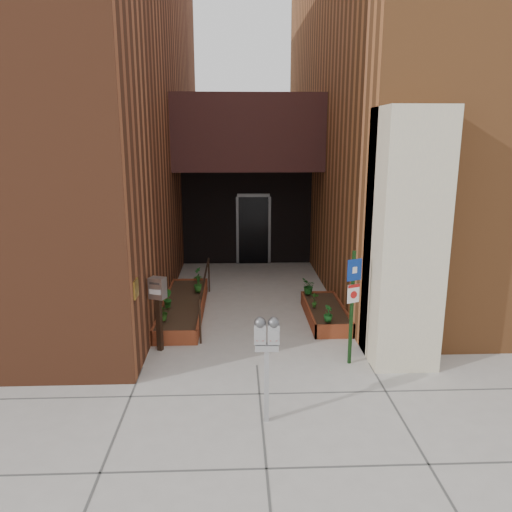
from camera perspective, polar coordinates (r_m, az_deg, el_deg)
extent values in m
plane|color=#9E9991|center=(8.97, 0.08, -12.39)|extent=(80.00, 80.00, 0.00)
cube|color=brown|center=(15.84, -24.28, 16.32)|extent=(8.00, 14.60, 10.00)
cube|color=#9C592D|center=(16.51, 21.17, 16.44)|extent=(8.00, 13.70, 10.00)
cube|color=beige|center=(8.92, 16.64, 1.82)|extent=(1.10, 1.20, 4.40)
cube|color=black|center=(14.06, -0.96, 13.88)|extent=(4.20, 2.00, 2.00)
cube|color=black|center=(15.65, -1.05, 4.67)|extent=(4.00, 0.30, 3.00)
cube|color=black|center=(15.56, -0.29, 2.93)|extent=(0.90, 0.06, 2.10)
cube|color=#B79338|center=(8.39, -13.59, -3.65)|extent=(0.04, 0.30, 0.30)
cube|color=maroon|center=(9.82, -9.34, -9.25)|extent=(0.90, 0.04, 0.30)
cube|color=maroon|center=(13.15, -7.51, -3.23)|extent=(0.90, 0.04, 0.30)
cube|color=maroon|center=(11.52, -10.43, -5.80)|extent=(0.04, 3.60, 0.30)
cube|color=maroon|center=(11.43, -6.13, -5.80)|extent=(0.04, 3.60, 0.30)
cube|color=black|center=(11.48, -8.28, -5.90)|extent=(0.82, 3.52, 0.26)
cube|color=maroon|center=(10.12, 9.01, -8.54)|extent=(0.80, 0.04, 0.30)
cube|color=maroon|center=(12.11, 7.04, -4.70)|extent=(0.80, 0.04, 0.30)
cube|color=maroon|center=(11.05, 5.98, -6.50)|extent=(0.04, 2.20, 0.30)
cube|color=maroon|center=(11.18, 9.86, -6.39)|extent=(0.04, 2.20, 0.30)
cube|color=black|center=(11.11, 7.93, -6.55)|extent=(0.72, 2.12, 0.26)
cylinder|color=black|center=(9.73, -6.41, -7.46)|extent=(0.04, 0.04, 0.90)
cylinder|color=black|center=(12.86, -5.40, -2.17)|extent=(0.04, 0.04, 0.90)
cylinder|color=black|center=(11.16, -5.88, -2.35)|extent=(0.04, 3.30, 0.04)
cube|color=#A9A9AB|center=(7.18, 1.21, -14.63)|extent=(0.07, 0.07, 1.08)
cube|color=#A9A9AB|center=(6.92, 1.24, -10.38)|extent=(0.33, 0.14, 0.09)
cube|color=#A9A9AB|center=(6.84, 0.47, -8.89)|extent=(0.17, 0.12, 0.28)
sphere|color=#59595B|center=(6.78, 0.47, -7.63)|extent=(0.16, 0.16, 0.16)
cube|color=white|center=(6.78, 0.47, -8.90)|extent=(0.10, 0.01, 0.05)
cube|color=#B21414|center=(6.82, 0.47, -9.57)|extent=(0.10, 0.01, 0.03)
cube|color=#A9A9AB|center=(6.85, 2.02, -8.89)|extent=(0.17, 0.12, 0.28)
sphere|color=#59595B|center=(6.78, 2.03, -7.63)|extent=(0.16, 0.16, 0.16)
cube|color=white|center=(6.79, 2.04, -8.90)|extent=(0.10, 0.01, 0.05)
cube|color=#B21414|center=(6.82, 2.03, -9.57)|extent=(0.10, 0.01, 0.03)
cube|color=black|center=(8.82, 10.88, -5.91)|extent=(0.06, 0.06, 2.05)
cube|color=navy|center=(8.59, 11.20, -1.57)|extent=(0.26, 0.13, 0.37)
cube|color=white|center=(8.59, 11.21, -1.58)|extent=(0.09, 0.05, 0.11)
cube|color=white|center=(8.71, 11.07, -4.23)|extent=(0.22, 0.11, 0.33)
cube|color=#B21414|center=(8.67, 11.13, -3.39)|extent=(0.22, 0.10, 0.06)
cylinder|color=#B21414|center=(8.71, 11.11, -4.37)|extent=(0.12, 0.06, 0.13)
cube|color=black|center=(9.54, -10.99, -7.65)|extent=(0.12, 0.12, 1.03)
cube|color=#A9AAAC|center=(9.31, -11.19, -3.60)|extent=(0.34, 0.29, 0.39)
cube|color=#59595B|center=(9.19, -11.54, -3.12)|extent=(0.20, 0.08, 0.04)
cube|color=white|center=(9.23, -11.50, -4.07)|extent=(0.21, 0.09, 0.09)
imported|color=#255217|center=(10.29, -10.58, -6.30)|extent=(0.42, 0.42, 0.35)
imported|color=#1B5C1A|center=(11.01, -10.11, -4.82)|extent=(0.27, 0.27, 0.39)
imported|color=#1F5518|center=(11.97, -6.59, -3.13)|extent=(0.25, 0.25, 0.41)
imported|color=#1B5F20|center=(12.83, -6.65, -2.09)|extent=(0.26, 0.26, 0.37)
imported|color=#1A5B1F|center=(10.15, 8.26, -6.51)|extent=(0.26, 0.26, 0.34)
imported|color=#23611B|center=(10.92, 6.73, -4.99)|extent=(0.23, 0.23, 0.34)
imported|color=#17511A|center=(11.80, 6.03, -3.45)|extent=(0.39, 0.39, 0.37)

